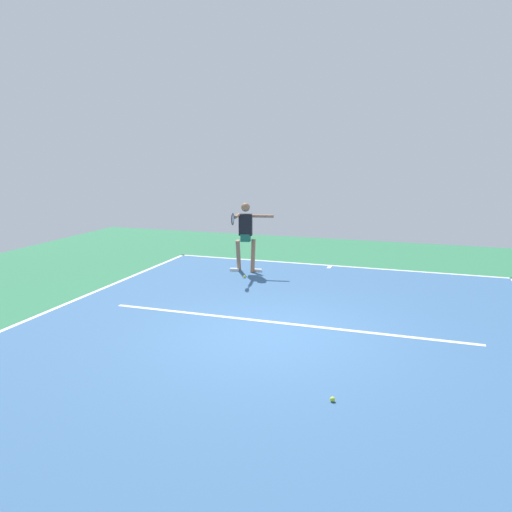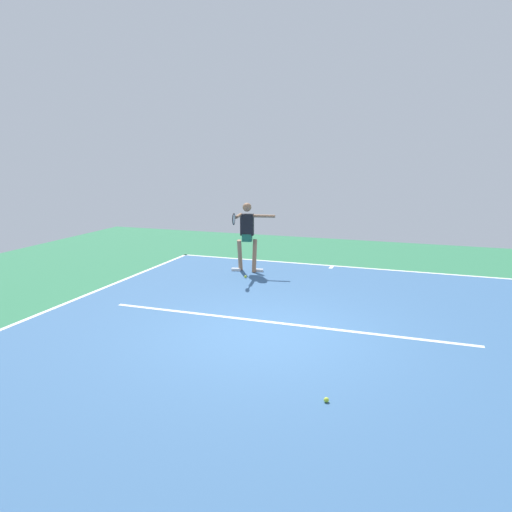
# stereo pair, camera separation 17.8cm
# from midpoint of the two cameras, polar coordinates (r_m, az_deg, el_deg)

# --- Properties ---
(ground_plane) EXTENTS (20.35, 20.35, 0.00)m
(ground_plane) POSITION_cam_midpoint_polar(r_m,az_deg,el_deg) (8.82, 1.21, -8.86)
(ground_plane) COLOR #2D754C
(court_surface) EXTENTS (9.26, 11.51, 0.00)m
(court_surface) POSITION_cam_midpoint_polar(r_m,az_deg,el_deg) (8.82, 1.21, -8.85)
(court_surface) COLOR #38608E
(court_surface) RESTS_ON ground_plane
(court_line_baseline_near) EXTENTS (9.26, 0.10, 0.01)m
(court_line_baseline_near) POSITION_cam_midpoint_polar(r_m,az_deg,el_deg) (14.16, 8.11, -1.07)
(court_line_baseline_near) COLOR white
(court_line_baseline_near) RESTS_ON ground_plane
(court_line_sideline_right) EXTENTS (0.10, 11.51, 0.01)m
(court_line_sideline_right) POSITION_cam_midpoint_polar(r_m,az_deg,el_deg) (11.01, -22.30, -5.54)
(court_line_sideline_right) COLOR white
(court_line_sideline_right) RESTS_ON ground_plane
(court_line_service) EXTENTS (6.94, 0.10, 0.01)m
(court_line_service) POSITION_cam_midpoint_polar(r_m,az_deg,el_deg) (9.37, 2.33, -7.60)
(court_line_service) COLOR white
(court_line_service) RESTS_ON ground_plane
(court_line_centre_mark) EXTENTS (0.10, 0.30, 0.01)m
(court_line_centre_mark) POSITION_cam_midpoint_polar(r_m,az_deg,el_deg) (13.96, 7.96, -1.24)
(court_line_centre_mark) COLOR white
(court_line_centre_mark) RESTS_ON ground_plane
(tennis_player) EXTENTS (1.16, 1.29, 1.83)m
(tennis_player) POSITION_cam_midpoint_polar(r_m,az_deg,el_deg) (13.11, -1.58, 2.74)
(tennis_player) COLOR #9E7051
(tennis_player) RESTS_ON ground_plane
(tennis_ball_centre_court) EXTENTS (0.07, 0.07, 0.07)m
(tennis_ball_centre_court) POSITION_cam_midpoint_polar(r_m,az_deg,el_deg) (6.66, 7.89, -15.81)
(tennis_ball_centre_court) COLOR #C6E53D
(tennis_ball_centre_court) RESTS_ON ground_plane
(tennis_ball_by_sideline) EXTENTS (0.07, 0.07, 0.07)m
(tennis_ball_by_sideline) POSITION_cam_midpoint_polar(r_m,az_deg,el_deg) (12.63, -1.73, -2.37)
(tennis_ball_by_sideline) COLOR #C6E53D
(tennis_ball_by_sideline) RESTS_ON ground_plane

